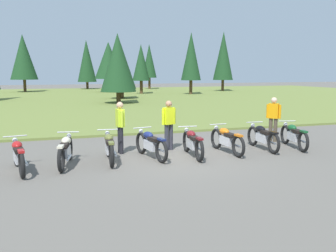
% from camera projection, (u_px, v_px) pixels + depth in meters
% --- Properties ---
extents(ground_plane, '(140.00, 140.00, 0.00)m').
position_uv_depth(ground_plane, '(174.00, 158.00, 11.26)').
color(ground_plane, '#605B54').
extents(grass_moorland, '(80.00, 44.00, 0.10)m').
position_uv_depth(grass_moorland, '(87.00, 98.00, 35.98)').
color(grass_moorland, olive).
rests_on(grass_moorland, ground).
extents(forest_treeline, '(41.95, 29.10, 7.89)m').
position_uv_depth(forest_treeline, '(79.00, 58.00, 40.18)').
color(forest_treeline, '#47331E').
rests_on(forest_treeline, ground).
extents(motorcycle_red, '(0.68, 2.09, 0.88)m').
position_uv_depth(motorcycle_red, '(18.00, 155.00, 9.62)').
color(motorcycle_red, black).
rests_on(motorcycle_red, ground).
extents(motorcycle_cream, '(0.69, 2.08, 0.88)m').
position_uv_depth(motorcycle_cream, '(66.00, 150.00, 10.25)').
color(motorcycle_cream, black).
rests_on(motorcycle_cream, ground).
extents(motorcycle_olive, '(0.62, 2.10, 0.88)m').
position_uv_depth(motorcycle_olive, '(109.00, 147.00, 10.71)').
color(motorcycle_olive, black).
rests_on(motorcycle_olive, ground).
extents(motorcycle_navy, '(0.70, 2.08, 0.88)m').
position_uv_depth(motorcycle_navy, '(151.00, 144.00, 11.17)').
color(motorcycle_navy, black).
rests_on(motorcycle_navy, ground).
extents(motorcycle_maroon, '(0.62, 2.10, 0.88)m').
position_uv_depth(motorcycle_maroon, '(193.00, 143.00, 11.36)').
color(motorcycle_maroon, black).
rests_on(motorcycle_maroon, ground).
extents(motorcycle_orange, '(0.62, 2.10, 0.88)m').
position_uv_depth(motorcycle_orange, '(227.00, 139.00, 11.89)').
color(motorcycle_orange, black).
rests_on(motorcycle_orange, ground).
extents(motorcycle_black, '(0.62, 2.10, 0.88)m').
position_uv_depth(motorcycle_black, '(263.00, 137.00, 12.39)').
color(motorcycle_black, black).
rests_on(motorcycle_black, ground).
extents(motorcycle_british_green, '(0.70, 2.08, 0.88)m').
position_uv_depth(motorcycle_british_green, '(294.00, 135.00, 12.67)').
color(motorcycle_british_green, black).
rests_on(motorcycle_british_green, ground).
extents(rider_with_back_turned, '(0.40, 0.43, 1.67)m').
position_uv_depth(rider_with_back_turned, '(273.00, 116.00, 13.79)').
color(rider_with_back_turned, '#4C4233').
rests_on(rider_with_back_turned, ground).
extents(rider_checking_bike, '(0.24, 0.55, 1.67)m').
position_uv_depth(rider_checking_bike, '(120.00, 124.00, 11.73)').
color(rider_checking_bike, black).
rests_on(rider_checking_bike, ground).
extents(rider_in_hivis_vest, '(0.53, 0.32, 1.67)m').
position_uv_depth(rider_in_hivis_vest, '(169.00, 122.00, 12.22)').
color(rider_in_hivis_vest, '#2D2D38').
rests_on(rider_in_hivis_vest, ground).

